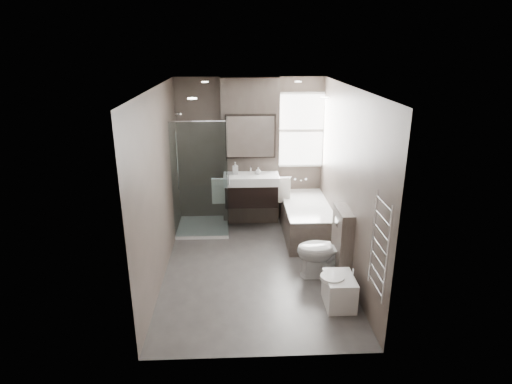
{
  "coord_description": "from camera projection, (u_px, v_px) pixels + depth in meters",
  "views": [
    {
      "loc": [
        -0.24,
        -5.59,
        3.14
      ],
      "look_at": [
        0.02,
        0.15,
        1.13
      ],
      "focal_mm": 30.0,
      "sensor_mm": 36.0,
      "label": 1
    }
  ],
  "objects": [
    {
      "name": "shower_enclosure",
      "position": [
        208.0,
        205.0,
        7.39
      ],
      "size": [
        0.9,
        0.9,
        2.0
      ],
      "color": "white",
      "rests_on": "ground"
    },
    {
      "name": "soap_bottle_a",
      "position": [
        235.0,
        168.0,
        7.35
      ],
      "size": [
        0.09,
        0.1,
        0.21
      ],
      "primitive_type": "imported",
      "color": "white",
      "rests_on": "vanity"
    },
    {
      "name": "towel_radiator",
      "position": [
        380.0,
        246.0,
        4.49
      ],
      "size": [
        0.03,
        0.49,
        1.1
      ],
      "color": "silver",
      "rests_on": "room"
    },
    {
      "name": "bidet",
      "position": [
        339.0,
        290.0,
        5.36
      ],
      "size": [
        0.42,
        0.49,
        0.51
      ],
      "color": "white",
      "rests_on": "ground"
    },
    {
      "name": "soap_bottle_b",
      "position": [
        258.0,
        171.0,
        7.35
      ],
      "size": [
        0.1,
        0.1,
        0.12
      ],
      "primitive_type": "imported",
      "color": "white",
      "rests_on": "vanity"
    },
    {
      "name": "towel_right",
      "position": [
        283.0,
        190.0,
        7.43
      ],
      "size": [
        0.24,
        0.06,
        0.44
      ],
      "primitive_type": "cube",
      "color": "silver",
      "rests_on": "vanity_pier"
    },
    {
      "name": "window",
      "position": [
        301.0,
        130.0,
        7.57
      ],
      "size": [
        0.98,
        0.06,
        1.33
      ],
      "color": "white",
      "rests_on": "room"
    },
    {
      "name": "cistern_box",
      "position": [
        342.0,
        243.0,
        5.97
      ],
      "size": [
        0.19,
        0.55,
        1.0
      ],
      "color": "#514740",
      "rests_on": "ground"
    },
    {
      "name": "toilet",
      "position": [
        325.0,
        250.0,
        5.98
      ],
      "size": [
        0.78,
        0.46,
        0.79
      ],
      "primitive_type": "imported",
      "rotation": [
        0.0,
        0.0,
        -1.59
      ],
      "color": "white",
      "rests_on": "ground"
    },
    {
      "name": "vanity_pier",
      "position": [
        250.0,
        153.0,
        7.56
      ],
      "size": [
        1.0,
        0.25,
        2.6
      ],
      "primitive_type": "cube",
      "color": "#514740",
      "rests_on": "ground"
    },
    {
      "name": "bathtub",
      "position": [
        306.0,
        218.0,
        7.29
      ],
      "size": [
        0.75,
        1.6,
        0.57
      ],
      "color": "#514740",
      "rests_on": "ground"
    },
    {
      "name": "room",
      "position": [
        255.0,
        184.0,
        5.89
      ],
      "size": [
        2.7,
        3.9,
        2.7
      ],
      "color": "#494543",
      "rests_on": "ground"
    },
    {
      "name": "vanity",
      "position": [
        251.0,
        189.0,
        7.41
      ],
      "size": [
        0.95,
        0.47,
        0.66
      ],
      "color": "black",
      "rests_on": "vanity_pier"
    },
    {
      "name": "towel_left",
      "position": [
        219.0,
        191.0,
        7.38
      ],
      "size": [
        0.24,
        0.06,
        0.44
      ],
      "primitive_type": "cube",
      "color": "silver",
      "rests_on": "vanity_pier"
    },
    {
      "name": "mirror_cabinet",
      "position": [
        251.0,
        136.0,
        7.3
      ],
      "size": [
        0.86,
        0.08,
        0.76
      ],
      "color": "black",
      "rests_on": "vanity_pier"
    }
  ]
}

